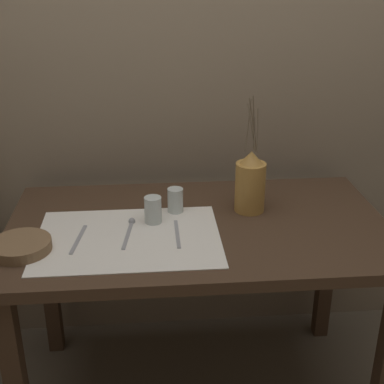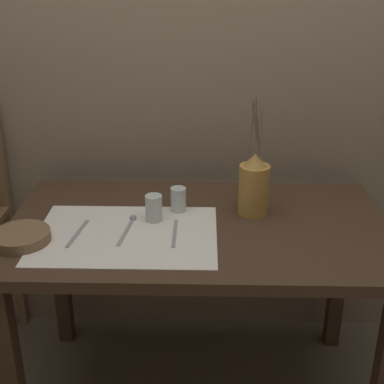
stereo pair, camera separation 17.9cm
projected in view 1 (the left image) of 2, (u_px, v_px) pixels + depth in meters
The scene contains 10 objects.
stone_wall_back at pixel (187, 67), 2.11m from camera, with size 7.00×0.06×2.40m.
wooden_table at pixel (198, 248), 1.89m from camera, with size 1.32×0.75×0.75m.
linen_cloth at pixel (128, 238), 1.75m from camera, with size 0.60×0.43×0.00m.
pitcher_with_flowers at pixel (250, 183), 1.90m from camera, with size 0.11×0.11×0.43m.
wooden_bowl at pixel (21, 246), 1.66m from camera, with size 0.19×0.19×0.04m.
glass_tumbler_near at pixel (153, 210), 1.83m from camera, with size 0.06×0.06×0.09m.
glass_tumbler_far at pixel (175, 200), 1.91m from camera, with size 0.06×0.06×0.09m.
knife_center at pixel (78, 239), 1.73m from camera, with size 0.04×0.19×0.00m.
spoon_outer at pixel (130, 226), 1.81m from camera, with size 0.04×0.20×0.02m.
fork_outer at pixel (177, 234), 1.77m from camera, with size 0.01×0.19×0.00m.
Camera 1 is at (-0.16, -1.64, 1.59)m, focal length 50.00 mm.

